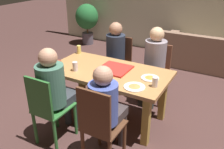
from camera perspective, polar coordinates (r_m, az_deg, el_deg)
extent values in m
plane|color=#4C302D|center=(3.70, -0.77, -9.64)|extent=(20.00, 20.00, 0.00)
cube|color=#B77D47|center=(3.34, -0.84, 0.60)|extent=(1.67, 0.89, 0.05)
cube|color=#AA893B|center=(3.67, -12.98, -4.27)|extent=(0.09, 0.09, 0.70)
cube|color=#AA893B|center=(3.02, 8.07, -10.82)|extent=(0.09, 0.09, 0.70)
cube|color=#AA893B|center=(4.09, -7.22, -0.55)|extent=(0.09, 0.09, 0.70)
cube|color=#AA893B|center=(3.53, 11.90, -5.42)|extent=(0.09, 0.09, 0.70)
cylinder|color=#542F1F|center=(4.12, 1.90, -2.03)|extent=(0.04, 0.04, 0.46)
cylinder|color=#542F1F|center=(4.29, -2.66, -0.89)|extent=(0.04, 0.04, 0.46)
cylinder|color=#542F1F|center=(4.43, 4.19, -0.05)|extent=(0.04, 0.04, 0.46)
cylinder|color=#542F1F|center=(4.59, -0.15, 0.94)|extent=(0.04, 0.04, 0.46)
cube|color=#542F1F|center=(4.25, 0.84, 2.45)|extent=(0.44, 0.44, 0.02)
cube|color=#542F1F|center=(4.34, 2.16, 6.17)|extent=(0.42, 0.03, 0.44)
cylinder|color=#343C4A|center=(4.09, -0.10, -2.08)|extent=(0.10, 0.10, 0.48)
cylinder|color=#343C4A|center=(4.16, -2.02, -1.59)|extent=(0.10, 0.10, 0.48)
cube|color=#343C4A|center=(4.11, -0.15, 2.52)|extent=(0.29, 0.30, 0.11)
cylinder|color=#252C3B|center=(4.15, 0.86, 6.22)|extent=(0.32, 0.32, 0.47)
sphere|color=#A67659|center=(4.05, 0.89, 10.72)|extent=(0.22, 0.22, 0.22)
cylinder|color=brown|center=(3.05, -3.04, -12.90)|extent=(0.04, 0.04, 0.46)
cylinder|color=brown|center=(2.92, 2.94, -14.95)|extent=(0.04, 0.04, 0.46)
cylinder|color=brown|center=(2.84, -6.89, -16.59)|extent=(0.04, 0.04, 0.46)
cube|color=brown|center=(2.72, -1.95, -11.99)|extent=(0.41, 0.41, 0.02)
cube|color=brown|center=(2.43, -4.36, -9.28)|extent=(0.39, 0.03, 0.51)
cylinder|color=#3E3536|center=(3.10, -0.12, -11.92)|extent=(0.10, 0.10, 0.48)
cylinder|color=#3E3536|center=(3.05, 2.50, -12.77)|extent=(0.10, 0.10, 0.48)
cube|color=#3E3536|center=(2.80, -0.22, -9.24)|extent=(0.28, 0.33, 0.11)
cylinder|color=#4657A6|center=(2.56, -2.05, -6.83)|extent=(0.32, 0.32, 0.46)
sphere|color=tan|center=(2.40, -2.16, -0.31)|extent=(0.21, 0.21, 0.21)
cylinder|color=#2F6E31|center=(3.44, -13.03, -8.75)|extent=(0.04, 0.04, 0.46)
cylinder|color=#2F6E31|center=(3.26, -8.63, -10.45)|extent=(0.04, 0.04, 0.46)
cylinder|color=#2F6E31|center=(3.22, -17.73, -12.00)|extent=(0.04, 0.04, 0.46)
cylinder|color=#2F6E31|center=(3.02, -13.26, -14.11)|extent=(0.04, 0.04, 0.46)
cube|color=#2F6E31|center=(3.09, -13.57, -7.67)|extent=(0.38, 0.45, 0.02)
cube|color=#2F6E31|center=(2.84, -16.89, -5.39)|extent=(0.37, 0.03, 0.47)
cylinder|color=#33373D|center=(3.47, -10.49, -7.91)|extent=(0.10, 0.10, 0.48)
cylinder|color=#33373D|center=(3.38, -8.29, -8.71)|extent=(0.10, 0.10, 0.48)
cube|color=#33373D|center=(3.17, -11.55, -5.28)|extent=(0.30, 0.36, 0.11)
cylinder|color=#426E5B|center=(2.94, -14.19, -2.49)|extent=(0.33, 0.33, 0.51)
sphere|color=tan|center=(2.80, -14.94, 3.92)|extent=(0.22, 0.22, 0.22)
cylinder|color=brown|center=(3.86, 11.12, -4.55)|extent=(0.04, 0.04, 0.46)
cylinder|color=brown|center=(3.96, 6.19, -3.35)|extent=(0.04, 0.04, 0.46)
cylinder|color=brown|center=(4.19, 12.85, -2.22)|extent=(0.04, 0.04, 0.46)
cylinder|color=brown|center=(4.29, 8.26, -1.17)|extent=(0.04, 0.04, 0.46)
cube|color=brown|center=(3.96, 9.86, 0.30)|extent=(0.42, 0.45, 0.02)
cube|color=brown|center=(4.06, 11.11, 4.25)|extent=(0.40, 0.03, 0.43)
cylinder|color=#333A35|center=(3.80, 9.30, -4.69)|extent=(0.10, 0.10, 0.48)
cylinder|color=#333A35|center=(3.85, 6.98, -4.11)|extent=(0.10, 0.10, 0.48)
cube|color=#333A35|center=(3.81, 9.15, 0.29)|extent=(0.30, 0.30, 0.11)
cylinder|color=gray|center=(3.85, 10.19, 4.40)|extent=(0.34, 0.34, 0.49)
sphere|color=#DCAE82|center=(3.74, 10.59, 9.32)|extent=(0.22, 0.22, 0.22)
cube|color=red|center=(3.35, 0.58, 1.36)|extent=(0.42, 0.42, 0.02)
cylinder|color=white|center=(2.90, 5.33, -2.94)|extent=(0.26, 0.26, 0.01)
cone|color=tan|center=(2.89, 5.34, -2.69)|extent=(0.14, 0.14, 0.02)
cylinder|color=white|center=(3.14, 8.99, -0.83)|extent=(0.23, 0.23, 0.01)
cone|color=gold|center=(3.13, 9.01, -0.60)|extent=(0.13, 0.13, 0.02)
cylinder|color=silver|center=(2.92, 10.13, -1.76)|extent=(0.07, 0.07, 0.12)
cylinder|color=#B8492D|center=(3.41, -12.29, 2.16)|extent=(0.06, 0.06, 0.13)
cylinder|color=silver|center=(3.34, -8.71, 1.91)|extent=(0.07, 0.07, 0.13)
cylinder|color=#E3CC60|center=(3.98, -7.81, 5.87)|extent=(0.07, 0.07, 0.13)
cube|color=#8C6A56|center=(5.67, 21.61, 3.81)|extent=(1.91, 0.91, 0.43)
cube|color=#8C6A56|center=(5.20, 21.60, 6.47)|extent=(1.91, 0.16, 0.34)
cube|color=#8C6A56|center=(5.73, 13.66, 8.35)|extent=(0.20, 0.86, 0.18)
cylinder|color=#57505B|center=(6.88, -5.75, 8.54)|extent=(0.31, 0.31, 0.32)
cylinder|color=brown|center=(6.81, -5.84, 10.61)|extent=(0.05, 0.05, 0.20)
ellipsoid|color=#246B33|center=(6.73, -5.97, 13.45)|extent=(0.62, 0.62, 0.68)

